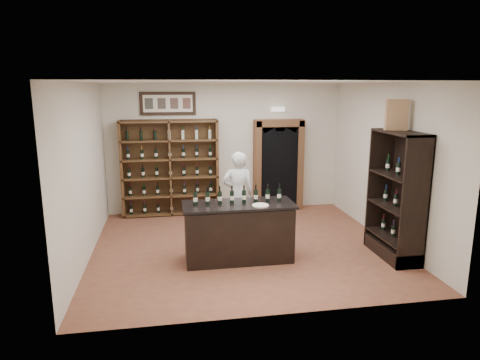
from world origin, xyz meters
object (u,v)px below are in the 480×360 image
side_cabinet (396,215)px  wine_shelf (170,168)px  counter_bottle_0 (195,198)px  tasting_counter (239,232)px  wine_crate (396,115)px  shopkeeper (238,194)px

side_cabinet → wine_shelf: bearing=139.8°
counter_bottle_0 → side_cabinet: 3.48m
wine_shelf → tasting_counter: size_ratio=1.17×
tasting_counter → counter_bottle_0: (-0.72, 0.06, 0.61)m
wine_shelf → side_cabinet: bearing=-40.2°
tasting_counter → wine_crate: 3.33m
side_cabinet → wine_crate: bearing=99.2°
tasting_counter → side_cabinet: bearing=-6.3°
shopkeeper → wine_crate: wine_crate is taller
wine_shelf → wine_crate: wine_crate is taller
shopkeeper → wine_shelf: bearing=-50.6°
counter_bottle_0 → shopkeeper: 1.51m
counter_bottle_0 → wine_crate: 3.67m
counter_bottle_0 → side_cabinet: side_cabinet is taller
shopkeeper → wine_crate: size_ratio=3.29×
tasting_counter → counter_bottle_0: bearing=175.3°
side_cabinet → shopkeeper: 2.96m
wine_shelf → counter_bottle_0: size_ratio=7.33×
shopkeeper → tasting_counter: bearing=83.4°
wine_crate → tasting_counter: bearing=-165.7°
wine_crate → wine_shelf: bearing=157.8°
side_cabinet → shopkeeper: bearing=148.8°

